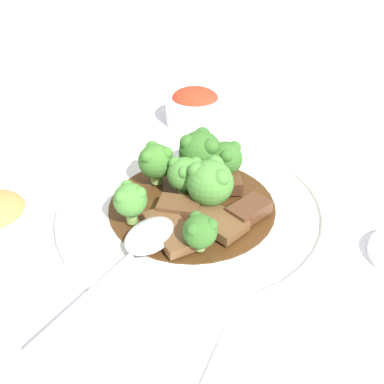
{
  "coord_description": "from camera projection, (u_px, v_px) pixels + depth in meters",
  "views": [
    {
      "loc": [
        0.07,
        -0.41,
        0.33
      ],
      "look_at": [
        0.0,
        0.0,
        0.03
      ],
      "focal_mm": 42.0,
      "sensor_mm": 36.0,
      "label": 1
    }
  ],
  "objects": [
    {
      "name": "ground_plane",
      "position": [
        192.0,
        215.0,
        0.53
      ],
      "size": [
        4.0,
        4.0,
        0.0
      ],
      "primitive_type": "plane",
      "color": "silver"
    },
    {
      "name": "main_plate",
      "position": [
        192.0,
        209.0,
        0.53
      ],
      "size": [
        0.31,
        0.31,
        0.02
      ],
      "color": "white",
      "rests_on": "ground_plane"
    },
    {
      "name": "beef_strip_0",
      "position": [
        215.0,
        220.0,
        0.49
      ],
      "size": [
        0.08,
        0.07,
        0.01
      ],
      "color": "brown",
      "rests_on": "main_plate"
    },
    {
      "name": "beef_strip_1",
      "position": [
        217.0,
        184.0,
        0.54
      ],
      "size": [
        0.07,
        0.05,
        0.02
      ],
      "color": "#56331E",
      "rests_on": "main_plate"
    },
    {
      "name": "beef_strip_2",
      "position": [
        179.0,
        207.0,
        0.5
      ],
      "size": [
        0.05,
        0.03,
        0.02
      ],
      "color": "brown",
      "rests_on": "main_plate"
    },
    {
      "name": "beef_strip_3",
      "position": [
        249.0,
        210.0,
        0.5
      ],
      "size": [
        0.05,
        0.06,
        0.02
      ],
      "color": "#56331E",
      "rests_on": "main_plate"
    },
    {
      "name": "beef_strip_4",
      "position": [
        170.0,
        230.0,
        0.48
      ],
      "size": [
        0.07,
        0.08,
        0.01
      ],
      "color": "brown",
      "rests_on": "main_plate"
    },
    {
      "name": "broccoli_floret_0",
      "position": [
        130.0,
        199.0,
        0.48
      ],
      "size": [
        0.04,
        0.04,
        0.05
      ],
      "color": "#8EB756",
      "rests_on": "main_plate"
    },
    {
      "name": "broccoli_floret_1",
      "position": [
        185.0,
        174.0,
        0.52
      ],
      "size": [
        0.04,
        0.04,
        0.05
      ],
      "color": "#8EB756",
      "rests_on": "main_plate"
    },
    {
      "name": "broccoli_floret_2",
      "position": [
        210.0,
        181.0,
        0.5
      ],
      "size": [
        0.05,
        0.05,
        0.06
      ],
      "color": "#7FA84C",
      "rests_on": "main_plate"
    },
    {
      "name": "broccoli_floret_3",
      "position": [
        156.0,
        161.0,
        0.54
      ],
      "size": [
        0.04,
        0.04,
        0.05
      ],
      "color": "#7FA84C",
      "rests_on": "main_plate"
    },
    {
      "name": "broccoli_floret_4",
      "position": [
        225.0,
        158.0,
        0.55
      ],
      "size": [
        0.04,
        0.04,
        0.05
      ],
      "color": "#8EB756",
      "rests_on": "main_plate"
    },
    {
      "name": "broccoli_floret_5",
      "position": [
        201.0,
        151.0,
        0.55
      ],
      "size": [
        0.05,
        0.05,
        0.06
      ],
      "color": "#7FA84C",
      "rests_on": "main_plate"
    },
    {
      "name": "broccoli_floret_6",
      "position": [
        200.0,
        231.0,
        0.45
      ],
      "size": [
        0.04,
        0.04,
        0.04
      ],
      "color": "#7FA84C",
      "rests_on": "main_plate"
    },
    {
      "name": "serving_spoon",
      "position": [
        143.0,
        242.0,
        0.46
      ],
      "size": [
        0.1,
        0.19,
        0.01
      ],
      "color": "silver",
      "rests_on": "main_plate"
    },
    {
      "name": "side_bowl_kimchi",
      "position": [
        195.0,
        106.0,
        0.72
      ],
      "size": [
        0.09,
        0.09,
        0.06
      ],
      "color": "white",
      "rests_on": "ground_plane"
    }
  ]
}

